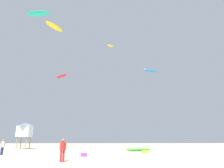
# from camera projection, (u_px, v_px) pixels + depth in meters

# --- Properties ---
(person_foreground) EXTENTS (0.50, 0.37, 1.63)m
(person_foreground) POSITION_uv_depth(u_px,v_px,m) (63.00, 148.00, 14.34)
(person_foreground) COLOR #B21E23
(person_foreground) RESTS_ON ground
(person_midground) EXTENTS (0.35, 0.48, 1.55)m
(person_midground) POSITION_uv_depth(u_px,v_px,m) (3.00, 146.00, 20.32)
(person_midground) COLOR navy
(person_midground) RESTS_ON ground
(kite_grounded_near) EXTENTS (3.50, 1.31, 0.43)m
(kite_grounded_near) POSITION_uv_depth(u_px,v_px,m) (138.00, 150.00, 26.34)
(kite_grounded_near) COLOR green
(kite_grounded_near) RESTS_ON ground
(lifeguard_tower) EXTENTS (2.30, 2.30, 4.15)m
(lifeguard_tower) POSITION_uv_depth(u_px,v_px,m) (25.00, 130.00, 32.13)
(lifeguard_tower) COLOR #8C704C
(lifeguard_tower) RESTS_ON ground
(cooler_box) EXTENTS (0.56, 0.36, 0.32)m
(cooler_box) POSITION_uv_depth(u_px,v_px,m) (84.00, 155.00, 18.45)
(cooler_box) COLOR purple
(cooler_box) RESTS_ON ground
(gear_bag) EXTENTS (0.56, 0.36, 0.32)m
(gear_bag) POSITION_uv_depth(u_px,v_px,m) (145.00, 152.00, 22.12)
(gear_bag) COLOR yellow
(gear_bag) RESTS_ON ground
(kite_aloft_0) EXTENTS (3.58, 1.48, 0.60)m
(kite_aloft_0) POSITION_uv_depth(u_px,v_px,m) (38.00, 14.00, 28.44)
(kite_aloft_0) COLOR #19B29E
(kite_aloft_1) EXTENTS (3.95, 4.05, 0.53)m
(kite_aloft_1) POSITION_uv_depth(u_px,v_px,m) (62.00, 76.00, 50.08)
(kite_aloft_1) COLOR red
(kite_aloft_2) EXTENTS (3.43, 4.41, 0.67)m
(kite_aloft_2) POSITION_uv_depth(u_px,v_px,m) (54.00, 26.00, 39.62)
(kite_aloft_2) COLOR yellow
(kite_aloft_4) EXTENTS (3.64, 2.21, 0.45)m
(kite_aloft_4) POSITION_uv_depth(u_px,v_px,m) (150.00, 71.00, 41.83)
(kite_aloft_4) COLOR blue
(kite_aloft_5) EXTENTS (2.13, 1.55, 0.51)m
(kite_aloft_5) POSITION_uv_depth(u_px,v_px,m) (111.00, 46.00, 54.96)
(kite_aloft_5) COLOR yellow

